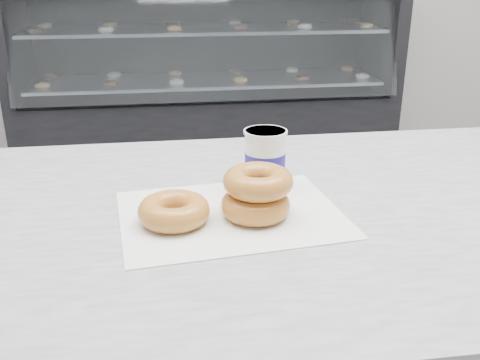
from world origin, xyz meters
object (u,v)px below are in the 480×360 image
(display_case, at_px, (207,93))
(coffee_cup, at_px, (265,158))
(donut_stack, at_px, (257,193))
(donut_single, at_px, (174,211))

(display_case, height_order, coffee_cup, display_case)
(donut_stack, bearing_deg, donut_single, -177.88)
(coffee_cup, bearing_deg, display_case, 93.90)
(display_case, bearing_deg, donut_single, -95.91)
(donut_stack, bearing_deg, display_case, 86.69)
(display_case, height_order, donut_single, display_case)
(display_case, bearing_deg, donut_stack, -93.31)
(display_case, distance_m, coffee_cup, 2.67)
(donut_single, distance_m, donut_stack, 0.13)
(display_case, xyz_separation_m, donut_stack, (-0.16, -2.76, 0.45))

